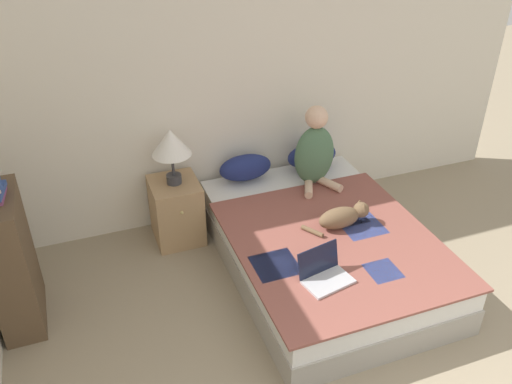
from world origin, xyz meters
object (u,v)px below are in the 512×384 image
(pillow_near, at_px, (245,168))
(nightstand, at_px, (176,211))
(bookshelf, at_px, (11,262))
(pillow_far, at_px, (312,156))
(table_lamp, at_px, (171,144))
(person_sitting, at_px, (315,151))
(laptop_open, at_px, (325,274))
(bed, at_px, (322,248))
(cat_tabby, at_px, (343,216))

(pillow_near, xyz_separation_m, nightstand, (-0.67, -0.09, -0.25))
(bookshelf, bearing_deg, nightstand, 24.14)
(pillow_near, distance_m, pillow_far, 0.66)
(pillow_near, distance_m, nightstand, 0.72)
(pillow_near, distance_m, table_lamp, 0.78)
(pillow_far, relative_size, bookshelf, 0.47)
(person_sitting, relative_size, laptop_open, 1.95)
(table_lamp, bearing_deg, nightstand, -171.05)
(nightstand, relative_size, table_lamp, 1.14)
(person_sitting, distance_m, table_lamp, 1.24)
(nightstand, xyz_separation_m, bookshelf, (-1.29, -0.58, 0.23))
(bed, xyz_separation_m, laptop_open, (-0.28, -0.56, 0.26))
(nightstand, distance_m, table_lamp, 0.64)
(person_sitting, distance_m, bookshelf, 2.54)
(pillow_near, relative_size, table_lamp, 0.98)
(pillow_near, xyz_separation_m, bookshelf, (-1.96, -0.66, -0.02))
(pillow_near, xyz_separation_m, laptop_open, (0.05, -1.48, -0.07))
(pillow_far, height_order, cat_tabby, pillow_far)
(cat_tabby, bearing_deg, table_lamp, 140.97)
(cat_tabby, relative_size, nightstand, 0.99)
(person_sitting, height_order, bookshelf, person_sitting)
(cat_tabby, distance_m, table_lamp, 1.49)
(bed, height_order, nightstand, nightstand)
(pillow_far, bearing_deg, person_sitting, -112.61)
(pillow_near, bearing_deg, bed, -70.45)
(laptop_open, distance_m, table_lamp, 1.64)
(table_lamp, height_order, bookshelf, table_lamp)
(pillow_near, bearing_deg, person_sitting, -26.55)
(cat_tabby, height_order, bookshelf, bookshelf)
(laptop_open, bearing_deg, bookshelf, 145.99)
(pillow_far, bearing_deg, cat_tabby, -101.00)
(nightstand, height_order, bookshelf, bookshelf)
(cat_tabby, height_order, nightstand, cat_tabby)
(pillow_near, height_order, person_sitting, person_sitting)
(person_sitting, height_order, nightstand, person_sitting)
(pillow_far, xyz_separation_m, cat_tabby, (-0.19, -0.96, -0.03))
(pillow_near, relative_size, bookshelf, 0.47)
(pillow_near, bearing_deg, cat_tabby, -63.85)
(person_sitting, height_order, cat_tabby, person_sitting)
(pillow_near, height_order, laptop_open, pillow_near)
(bed, height_order, person_sitting, person_sitting)
(bed, distance_m, pillow_near, 1.04)
(person_sitting, relative_size, bookshelf, 0.71)
(pillow_far, height_order, table_lamp, table_lamp)
(table_lamp, bearing_deg, person_sitting, -8.79)
(pillow_far, height_order, person_sitting, person_sitting)
(bookshelf, bearing_deg, person_sitting, 8.87)
(cat_tabby, xyz_separation_m, bookshelf, (-2.43, 0.30, 0.01))
(bed, height_order, laptop_open, laptop_open)
(pillow_far, bearing_deg, bookshelf, -165.78)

